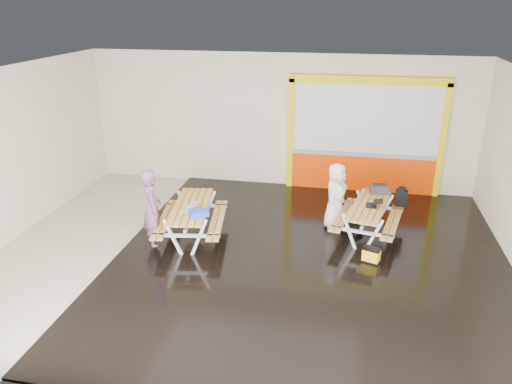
% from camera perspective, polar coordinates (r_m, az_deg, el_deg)
% --- Properties ---
extents(room, '(10.02, 8.02, 3.52)m').
position_cam_1_polar(room, '(9.09, -1.09, 2.34)').
color(room, beige).
rests_on(room, ground).
extents(deck, '(7.50, 7.98, 0.05)m').
position_cam_1_polar(deck, '(9.64, 6.34, -7.87)').
color(deck, black).
rests_on(deck, room).
extents(kiosk, '(3.88, 0.16, 3.00)m').
position_cam_1_polar(kiosk, '(12.76, 12.47, 6.09)').
color(kiosk, '#F13700').
rests_on(kiosk, room).
extents(picnic_table_left, '(1.61, 2.14, 0.78)m').
position_cam_1_polar(picnic_table_left, '(10.25, -7.51, -2.48)').
color(picnic_table_left, gold).
rests_on(picnic_table_left, deck).
extents(picnic_table_right, '(1.59, 2.05, 0.74)m').
position_cam_1_polar(picnic_table_right, '(10.53, 12.94, -2.35)').
color(picnic_table_right, gold).
rests_on(picnic_table_right, deck).
extents(person_left, '(0.61, 0.71, 1.64)m').
position_cam_1_polar(person_left, '(10.06, -11.95, -1.87)').
color(person_left, '#764B6F').
rests_on(person_left, deck).
extents(person_right, '(0.62, 0.80, 1.45)m').
position_cam_1_polar(person_right, '(10.73, 9.24, -0.42)').
color(person_right, white).
rests_on(person_right, deck).
extents(laptop_left, '(0.35, 0.32, 0.15)m').
position_cam_1_polar(laptop_left, '(9.97, -7.74, -1.75)').
color(laptop_left, silver).
rests_on(laptop_left, picnic_table_left).
extents(laptop_right, '(0.35, 0.31, 0.14)m').
position_cam_1_polar(laptop_right, '(10.42, 13.53, -1.36)').
color(laptop_right, black).
rests_on(laptop_right, picnic_table_right).
extents(blue_pouch, '(0.43, 0.40, 0.10)m').
position_cam_1_polar(blue_pouch, '(9.66, -6.65, -2.46)').
color(blue_pouch, blue).
rests_on(blue_pouch, picnic_table_left).
extents(toolbox, '(0.42, 0.24, 0.23)m').
position_cam_1_polar(toolbox, '(11.11, 14.09, 0.29)').
color(toolbox, black).
rests_on(toolbox, picnic_table_right).
extents(backpack, '(0.28, 0.20, 0.44)m').
position_cam_1_polar(backpack, '(11.25, 16.53, -0.56)').
color(backpack, black).
rests_on(backpack, picnic_table_right).
extents(dark_case, '(0.47, 0.45, 0.14)m').
position_cam_1_polar(dark_case, '(10.80, 11.18, -4.20)').
color(dark_case, black).
rests_on(dark_case, deck).
extents(fluke_bag, '(0.38, 0.31, 0.28)m').
position_cam_1_polar(fluke_bag, '(9.67, 13.25, -7.17)').
color(fluke_bag, black).
rests_on(fluke_bag, deck).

